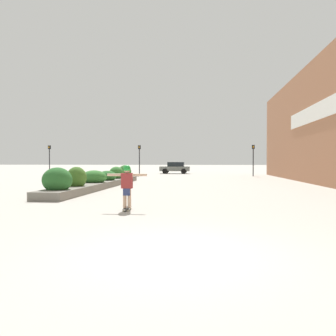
{
  "coord_description": "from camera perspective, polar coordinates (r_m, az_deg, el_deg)",
  "views": [
    {
      "loc": [
        0.5,
        -5.76,
        1.64
      ],
      "look_at": [
        -1.47,
        12.13,
        1.28
      ],
      "focal_mm": 35.0,
      "sensor_mm": 36.0,
      "label": 1
    }
  ],
  "objects": [
    {
      "name": "ground_plane",
      "position": [
        6.02,
        1.31,
        -14.72
      ],
      "size": [
        300.0,
        300.0,
        0.0
      ],
      "primitive_type": "plane",
      "color": "#ADA89E"
    },
    {
      "name": "traffic_light_far_left",
      "position": [
        41.62,
        -19.96,
        2.15
      ],
      "size": [
        0.28,
        0.3,
        3.57
      ],
      "color": "black",
      "rests_on": "ground_plane"
    },
    {
      "name": "car_leftmost",
      "position": [
        44.25,
        1.26,
        0.08
      ],
      "size": [
        4.01,
        1.89,
        1.56
      ],
      "rotation": [
        0.0,
        0.0,
        1.57
      ],
      "color": "slate",
      "rests_on": "ground_plane"
    },
    {
      "name": "skateboard",
      "position": [
        11.12,
        -7.15,
        -7.01
      ],
      "size": [
        0.23,
        0.65,
        0.09
      ],
      "rotation": [
        0.0,
        0.0,
        0.03
      ],
      "color": "black",
      "rests_on": "ground_plane"
    },
    {
      "name": "traffic_light_right",
      "position": [
        37.48,
        14.62,
        2.23
      ],
      "size": [
        0.28,
        0.3,
        3.48
      ],
      "color": "black",
      "rests_on": "ground_plane"
    },
    {
      "name": "planter_box",
      "position": [
        21.02,
        -11.77,
        -2.05
      ],
      "size": [
        1.55,
        15.17,
        1.38
      ],
      "color": "slate",
      "rests_on": "ground_plane"
    },
    {
      "name": "traffic_light_left",
      "position": [
        37.59,
        -5.01,
        2.27
      ],
      "size": [
        0.28,
        0.3,
        3.5
      ],
      "color": "black",
      "rests_on": "ground_plane"
    },
    {
      "name": "skateboarder",
      "position": [
        11.03,
        -7.16,
        -2.42
      ],
      "size": [
        1.34,
        0.25,
        1.43
      ],
      "rotation": [
        0.0,
        0.0,
        0.03
      ],
      "color": "tan",
      "rests_on": "skateboard"
    }
  ]
}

